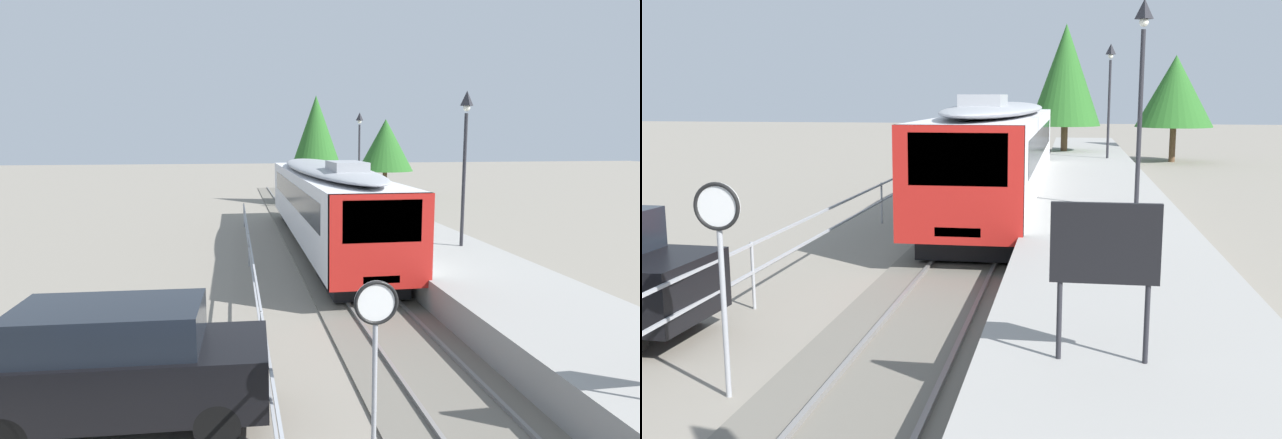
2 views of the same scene
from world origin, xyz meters
The scene contains 11 objects.
ground_plane centered at (-3.00, 22.00, 0.00)m, with size 160.00×160.00×0.00m, color gray.
track_rails centered at (0.00, 22.00, 0.03)m, with size 3.20×60.00×0.14m.
commuter_train centered at (0.00, 23.89, 2.14)m, with size 2.82×18.18×3.74m.
station_platform centered at (3.25, 22.00, 0.45)m, with size 3.90×60.00×0.90m, color #999691.
platform_lamp_mid_platform centered at (4.09, 19.17, 4.62)m, with size 0.34×0.34×5.35m.
platform_lamp_far_end centered at (4.09, 34.97, 4.62)m, with size 0.34×0.34×5.35m.
platform_notice_board centered at (2.74, 7.93, 2.19)m, with size 1.20×0.08×1.80m.
speed_limit_sign centered at (-1.95, 8.27, 2.12)m, with size 0.61×0.10×2.81m.
carpark_fence centered at (-3.30, 12.00, 0.91)m, with size 0.06×36.06×1.25m.
tree_behind_carpark centered at (8.25, 43.55, 4.10)m, with size 4.46×4.46×6.17m.
tree_behind_station_far centered at (1.99, 39.23, 4.92)m, with size 3.80×3.80×7.60m.
Camera 2 is at (2.34, 0.12, 3.84)m, focal length 40.14 mm.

